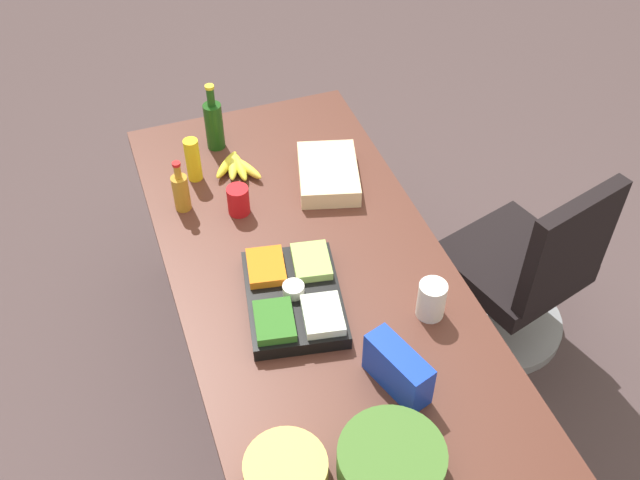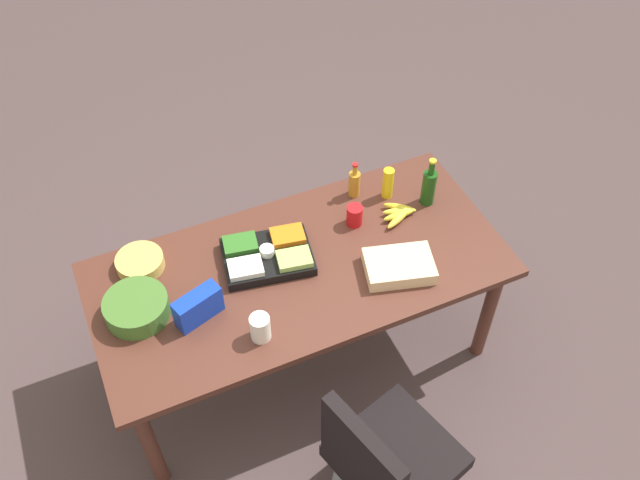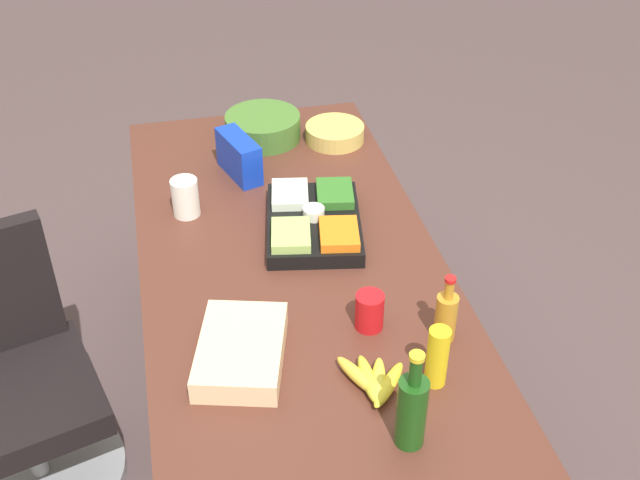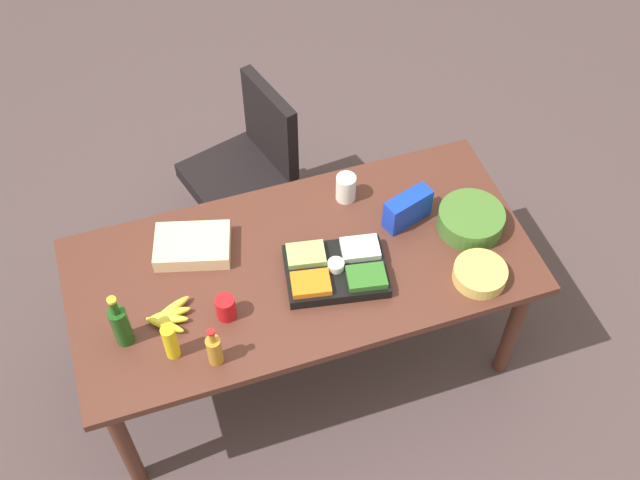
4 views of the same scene
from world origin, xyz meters
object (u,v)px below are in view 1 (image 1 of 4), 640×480
at_px(mustard_bottle, 193,160).
at_px(mayo_jar, 431,300).
at_px(chip_bag_blue, 398,369).
at_px(conference_table, 312,286).
at_px(veggie_tray, 294,296).
at_px(office_chair, 519,281).
at_px(banana_bunch, 237,166).
at_px(wine_bottle, 214,124).
at_px(red_solo_cup, 238,200).
at_px(salad_bowl, 391,462).
at_px(chip_bowl, 286,470).
at_px(dressing_bottle, 181,191).
at_px(sheet_cake, 328,174).

height_order(mustard_bottle, mayo_jar, mustard_bottle).
relative_size(chip_bag_blue, mayo_jar, 1.66).
distance_m(conference_table, veggie_tray, 0.20).
bearing_deg(office_chair, conference_table, -88.31).
distance_m(office_chair, mayo_jar, 0.85).
height_order(veggie_tray, banana_bunch, veggie_tray).
bearing_deg(conference_table, banana_bunch, -170.21).
bearing_deg(office_chair, wine_bottle, -125.63).
xyz_separation_m(red_solo_cup, salad_bowl, (1.13, 0.11, -0.01)).
relative_size(office_chair, veggie_tray, 1.92).
relative_size(wine_bottle, mayo_jar, 2.16).
bearing_deg(office_chair, mayo_jar, -61.47).
distance_m(chip_bowl, dressing_bottle, 1.14).
xyz_separation_m(veggie_tray, mustard_bottle, (-0.73, -0.16, 0.05)).
xyz_separation_m(red_solo_cup, mayo_jar, (0.67, 0.45, 0.01)).
bearing_deg(banana_bunch, conference_table, 9.79).
height_order(chip_bag_blue, mustard_bottle, mustard_bottle).
xyz_separation_m(chip_bowl, banana_bunch, (-1.28, 0.21, -0.01)).
relative_size(dressing_bottle, mayo_jar, 1.59).
bearing_deg(chip_bowl, office_chair, 120.41).
bearing_deg(veggie_tray, dressing_bottle, -157.43).
relative_size(veggie_tray, mayo_jar, 3.53).
height_order(dressing_bottle, wine_bottle, wine_bottle).
bearing_deg(red_solo_cup, wine_bottle, 177.83).
relative_size(mayo_jar, salad_bowl, 0.46).
bearing_deg(red_solo_cup, chip_bag_blue, 15.04).
xyz_separation_m(dressing_bottle, veggie_tray, (0.57, 0.24, -0.04)).
xyz_separation_m(mayo_jar, banana_bunch, (-0.90, -0.39, -0.04)).
relative_size(dressing_bottle, red_solo_cup, 1.91).
bearing_deg(red_solo_cup, veggie_tray, 6.01).
relative_size(mayo_jar, sheet_cake, 0.41).
relative_size(chip_bowl, banana_bunch, 1.09).
height_order(office_chair, banana_bunch, office_chair).
bearing_deg(office_chair, salad_bowl, -50.06).
height_order(wine_bottle, red_solo_cup, wine_bottle).
bearing_deg(veggie_tray, office_chair, 98.34).
bearing_deg(salad_bowl, mayo_jar, 143.90).
relative_size(chip_bowl, mayo_jar, 1.71).
height_order(conference_table, chip_bag_blue, chip_bag_blue).
bearing_deg(salad_bowl, chip_bag_blue, 153.05).
distance_m(conference_table, mayo_jar, 0.45).
xyz_separation_m(mustard_bottle, sheet_cake, (0.19, 0.47, -0.05)).
relative_size(chip_bowl, salad_bowl, 0.78).
bearing_deg(chip_bag_blue, chip_bowl, -66.83).
height_order(banana_bunch, salad_bowl, salad_bowl).
bearing_deg(banana_bunch, mayo_jar, 23.79).
bearing_deg(chip_bowl, mustard_bottle, 177.87).
height_order(conference_table, veggie_tray, veggie_tray).
height_order(red_solo_cup, veggie_tray, red_solo_cup).
distance_m(dressing_bottle, veggie_tray, 0.62).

